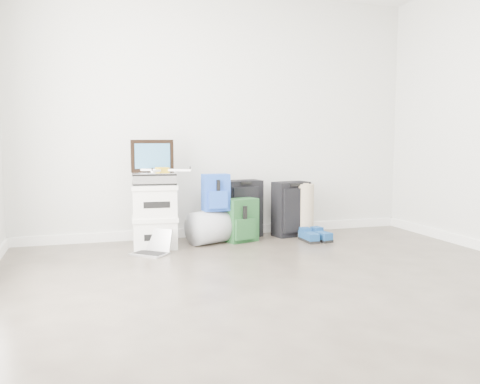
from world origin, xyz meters
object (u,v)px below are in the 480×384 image
object	(u,v)px
boxes_stack	(155,216)
carry_on	(291,209)
briefcase	(154,179)
duffel_bag	(215,226)
laptop	(153,248)
large_suitcase	(243,208)

from	to	relation	value
boxes_stack	carry_on	size ratio (longest dim) A/B	1.04
boxes_stack	briefcase	size ratio (longest dim) A/B	1.53
duffel_bag	laptop	xyz separation A→B (m)	(-0.71, -0.33, -0.12)
boxes_stack	carry_on	xyz separation A→B (m)	(1.56, 0.18, -0.01)
laptop	duffel_bag	bearing A→B (deg)	67.70
duffel_bag	laptop	world-z (taller)	duffel_bag
boxes_stack	laptop	distance (m)	0.38
duffel_bag	boxes_stack	bearing A→B (deg)	164.09
duffel_bag	large_suitcase	world-z (taller)	large_suitcase
briefcase	carry_on	xyz separation A→B (m)	(1.56, 0.18, -0.39)
boxes_stack	duffel_bag	bearing A→B (deg)	10.83
carry_on	laptop	bearing A→B (deg)	-175.82
briefcase	carry_on	bearing A→B (deg)	11.57
boxes_stack	briefcase	xyz separation A→B (m)	(-0.00, 0.00, 0.38)
duffel_bag	large_suitcase	distance (m)	0.48
briefcase	laptop	world-z (taller)	briefcase
boxes_stack	briefcase	distance (m)	0.38
duffel_bag	laptop	bearing A→B (deg)	-177.17
large_suitcase	carry_on	world-z (taller)	large_suitcase
boxes_stack	large_suitcase	xyz separation A→B (m)	(1.03, 0.32, -0.00)
boxes_stack	large_suitcase	distance (m)	1.08
briefcase	boxes_stack	bearing A→B (deg)	-71.14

